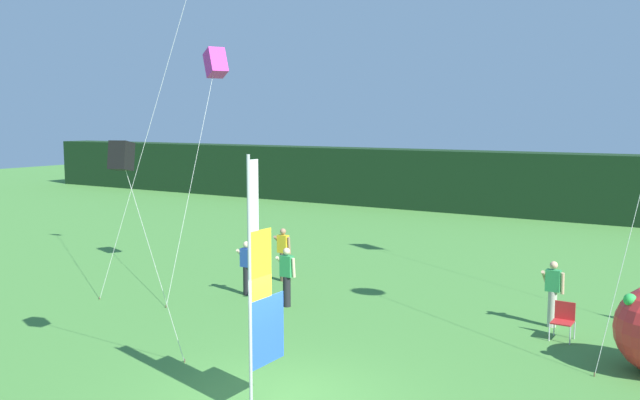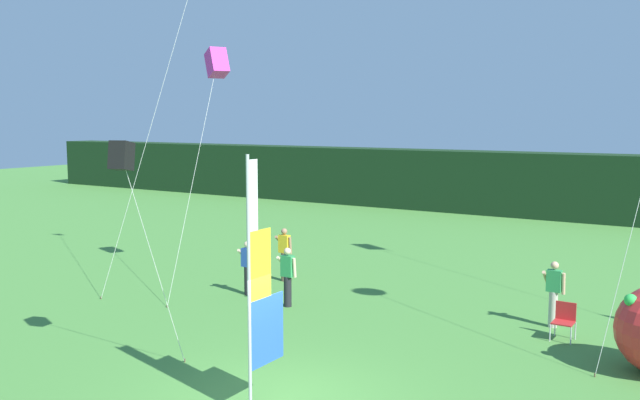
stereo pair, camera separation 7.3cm
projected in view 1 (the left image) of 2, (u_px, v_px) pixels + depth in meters
name	position (u px, v px, depth m)	size (l,w,h in m)	color
distant_treeline	(582.00, 187.00, 35.85)	(80.00, 2.40, 3.47)	black
banner_flag	(260.00, 291.00, 12.21)	(0.06, 1.03, 4.69)	#B7B7BC
person_near_banner	(553.00, 292.00, 17.48)	(0.55, 0.48, 1.70)	#B7B2A3
person_mid_field	(287.00, 275.00, 19.37)	(0.55, 0.48, 1.69)	black
person_far_left	(283.00, 253.00, 22.43)	(0.55, 0.48, 1.74)	brown
person_far_right	(247.00, 266.00, 20.67)	(0.55, 0.48, 1.64)	black
folding_chair	(563.00, 318.00, 16.55)	(0.51, 0.51, 0.89)	#BCBCC1
kite_magenta_box_1	(216.00, 63.00, 21.40)	(1.13, 3.48, 7.50)	brown
kite_black_box_5	(122.00, 157.00, 13.82)	(0.80, 1.40, 4.86)	brown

